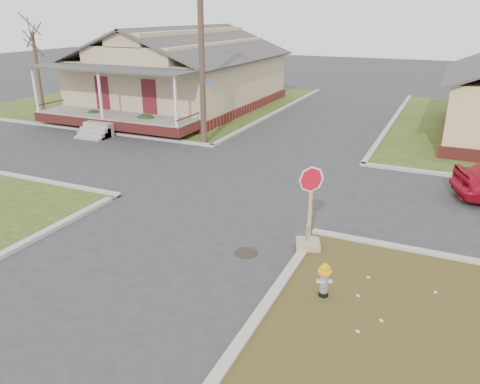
% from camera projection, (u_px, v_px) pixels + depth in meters
% --- Properties ---
extents(ground, '(120.00, 120.00, 0.00)m').
position_uv_depth(ground, '(185.00, 231.00, 13.85)').
color(ground, '#2D2D2F').
rests_on(ground, ground).
extents(verge_far_left, '(19.00, 19.00, 0.05)m').
position_uv_depth(verge_far_left, '(158.00, 101.00, 34.16)').
color(verge_far_left, '#303F16').
rests_on(verge_far_left, ground).
extents(curbs, '(80.00, 40.00, 0.12)m').
position_uv_depth(curbs, '(251.00, 180.00, 18.10)').
color(curbs, '#ABA39A').
rests_on(curbs, ground).
extents(manhole, '(0.64, 0.64, 0.01)m').
position_uv_depth(manhole, '(246.00, 253.00, 12.58)').
color(manhole, black).
rests_on(manhole, ground).
extents(corner_house, '(10.10, 15.50, 5.30)m').
position_uv_depth(corner_house, '(183.00, 73.00, 31.07)').
color(corner_house, maroon).
rests_on(corner_house, ground).
extents(utility_pole, '(1.80, 0.28, 9.00)m').
position_uv_depth(utility_pole, '(201.00, 45.00, 21.36)').
color(utility_pole, '#432F26').
rests_on(utility_pole, ground).
extents(tree_far_left, '(0.22, 0.22, 4.90)m').
position_uv_depth(tree_far_left, '(38.00, 71.00, 30.11)').
color(tree_far_left, '#432F26').
rests_on(tree_far_left, verge_far_left).
extents(fire_hydrant, '(0.31, 0.31, 0.83)m').
position_uv_depth(fire_hydrant, '(324.00, 278.00, 10.44)').
color(fire_hydrant, black).
rests_on(fire_hydrant, ground).
extents(stop_sign, '(0.66, 0.64, 2.33)m').
position_uv_depth(stop_sign, '(309.00, 230.00, 12.62)').
color(stop_sign, tan).
rests_on(stop_sign, ground).
extents(hedge_left, '(1.28, 1.05, 0.98)m').
position_uv_depth(hedge_left, '(94.00, 118.00, 26.17)').
color(hedge_left, '#193A15').
rests_on(hedge_left, verge_far_left).
extents(hedge_right, '(1.34, 1.10, 1.03)m').
position_uv_depth(hedge_right, '(146.00, 123.00, 24.83)').
color(hedge_right, '#193A15').
rests_on(hedge_right, verge_far_left).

